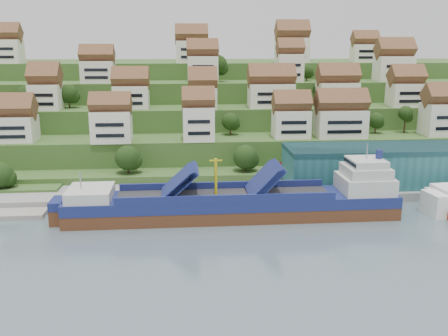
{
  "coord_description": "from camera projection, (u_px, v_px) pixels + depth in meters",
  "views": [
    {
      "loc": [
        -3.93,
        -104.74,
        37.1
      ],
      "look_at": [
        5.59,
        14.0,
        8.0
      ],
      "focal_mm": 40.0,
      "sensor_mm": 36.0,
      "label": 1
    }
  ],
  "objects": [
    {
      "name": "hillside_trees",
      "position": [
        153.0,
        120.0,
        147.64
      ],
      "size": [
        141.68,
        62.66,
        31.5
      ],
      "color": "#1F3B13",
      "rests_on": "ground"
    },
    {
      "name": "quay",
      "position": [
        280.0,
        192.0,
        126.35
      ],
      "size": [
        180.0,
        14.0,
        2.2
      ],
      "primitive_type": "cube",
      "color": "gray",
      "rests_on": "ground"
    },
    {
      "name": "hillside",
      "position": [
        194.0,
        111.0,
        208.28
      ],
      "size": [
        260.0,
        128.0,
        31.0
      ],
      "color": "#2D4C1E",
      "rests_on": "ground"
    },
    {
      "name": "hillside_village",
      "position": [
        215.0,
        89.0,
        161.74
      ],
      "size": [
        160.55,
        63.82,
        29.25
      ],
      "color": "white",
      "rests_on": "ground"
    },
    {
      "name": "cargo_ship",
      "position": [
        242.0,
        204.0,
        110.71
      ],
      "size": [
        72.99,
        11.94,
        16.1
      ],
      "rotation": [
        0.0,
        0.0,
        0.01
      ],
      "color": "#532D19",
      "rests_on": "ground"
    },
    {
      "name": "flagpole",
      "position": [
        277.0,
        175.0,
        119.99
      ],
      "size": [
        1.28,
        0.16,
        8.0
      ],
      "color": "gray",
      "rests_on": "quay"
    },
    {
      "name": "warehouse",
      "position": [
        401.0,
        165.0,
        129.33
      ],
      "size": [
        60.0,
        15.0,
        10.0
      ],
      "primitive_type": "cube",
      "color": "#276569",
      "rests_on": "quay"
    },
    {
      "name": "ground",
      "position": [
        204.0,
        218.0,
        110.54
      ],
      "size": [
        300.0,
        300.0,
        0.0
      ],
      "primitive_type": "plane",
      "color": "slate",
      "rests_on": "ground"
    }
  ]
}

